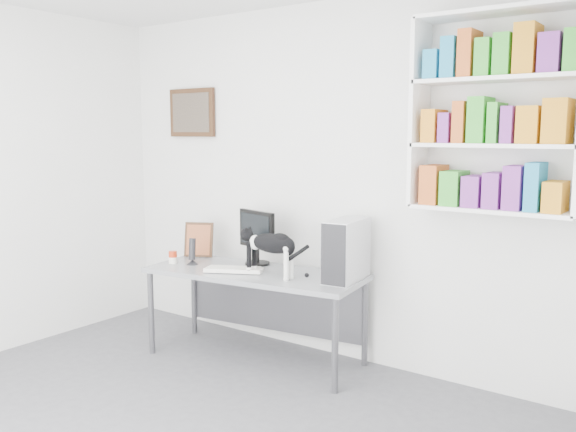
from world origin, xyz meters
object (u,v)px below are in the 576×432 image
Objects in this scene: speaker at (192,251)px; cat at (271,254)px; desk at (255,315)px; monitor at (257,237)px; leaning_print at (199,239)px; bookshelf at (496,113)px; pc_tower at (346,250)px; keyboard at (234,270)px; soup_can at (173,257)px.

cat is at bearing -21.27° from speaker.
desk is 3.79× the size of monitor.
leaning_print is at bearing 161.17° from desk.
bookshelf reaches higher than speaker.
pc_tower is at bearing -25.32° from leaning_print.
leaning_print reaches higher than speaker.
speaker reaches higher than keyboard.
pc_tower reaches higher than speaker.
keyboard is 4.43× the size of soup_can.
leaning_print is at bearing -161.02° from monitor.
keyboard is 0.88m from pc_tower.
leaning_print is (-1.41, -0.02, -0.07)m from pc_tower.
desk is at bearing -169.34° from bookshelf.
bookshelf is 2.26m from desk.
speaker is 0.73× the size of leaning_print.
soup_can is (-2.35, -0.48, -1.11)m from bookshelf.
speaker is 0.76m from cat.
keyboard is 0.36m from cat.
cat is (0.93, -0.22, 0.02)m from leaning_print.
soup_can is at bearing -174.07° from desk.
cat is at bearing -164.85° from bookshelf.
soup_can is (-0.16, -0.06, -0.06)m from speaker.
bookshelf reaches higher than soup_can.
bookshelf reaches higher than cat.
bookshelf is 2.14m from keyboard.
bookshelf is 5.69× the size of speaker.
cat is at bearing -159.60° from pc_tower.
cat is (0.34, -0.27, -0.05)m from monitor.
soup_can is (-1.40, -0.33, -0.17)m from pc_tower.
pc_tower reaches higher than desk.
monitor is 0.83m from pc_tower.
bookshelf is at bearing 18.18° from monitor.
leaning_print is at bearing -175.90° from bookshelf.
leaning_print reaches higher than keyboard.
cat is at bearing -20.85° from keyboard.
monitor reaches higher than soup_can.
pc_tower is 1.99× the size of speaker.
speaker is at bearing -173.70° from pc_tower.
speaker is at bearing 152.98° from keyboard.
keyboard is at bearing -166.51° from bookshelf.
bookshelf reaches higher than monitor.
keyboard is at bearing -48.93° from leaning_print.
soup_can is at bearing -113.81° from leaning_print.
keyboard is 0.79× the size of cat.
keyboard is at bearing -167.33° from pc_tower.
soup_can reaches higher than desk.
soup_can is 0.18× the size of cat.
speaker is (-2.20, -0.42, -1.05)m from bookshelf.
monitor is 0.59m from leaning_print.
pc_tower is 0.54m from cat.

